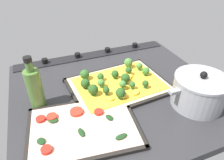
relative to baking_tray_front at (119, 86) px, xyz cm
name	(u,v)px	position (x,y,z in cm)	size (l,w,h in cm)	color
ground_plane	(117,93)	(1.51, 2.11, -1.86)	(80.38, 72.28, 3.00)	#28282B
stove_control_panel	(93,54)	(1.51, -30.53, 0.19)	(77.17, 7.00, 2.60)	black
baking_tray_front	(119,86)	(0.00, 0.00, 0.00)	(40.48, 31.09, 1.30)	black
broccoli_pizza	(118,83)	(0.42, -0.15, 1.77)	(37.89, 28.50, 5.87)	beige
baking_tray_back	(83,128)	(19.29, 16.76, 0.01)	(37.08, 29.30, 1.30)	black
veggie_pizza_back	(82,126)	(19.70, 16.41, 0.69)	(34.41, 26.62, 1.90)	#DBA995
cooking_pot	(199,91)	(-22.02, 19.83, 5.32)	(25.31, 18.47, 13.66)	gray
oil_bottle	(35,88)	(31.21, 0.13, 7.68)	(5.25, 5.25, 19.77)	#476B2D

